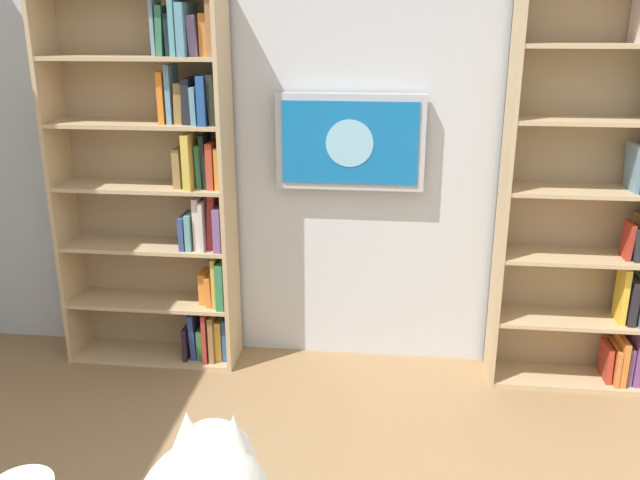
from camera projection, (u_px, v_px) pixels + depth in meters
name	position (u px, v px, depth m)	size (l,w,h in m)	color
wall_back	(360.00, 112.00, 3.39)	(4.52, 0.06, 2.70)	silver
bookshelf_left	(604.00, 188.00, 3.21)	(0.78, 0.28, 2.03)	tan
bookshelf_right	(166.00, 183.00, 3.45)	(0.92, 0.28, 1.95)	tan
wall_mounted_tv	(350.00, 142.00, 3.36)	(0.75, 0.07, 0.48)	#B7B7BC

